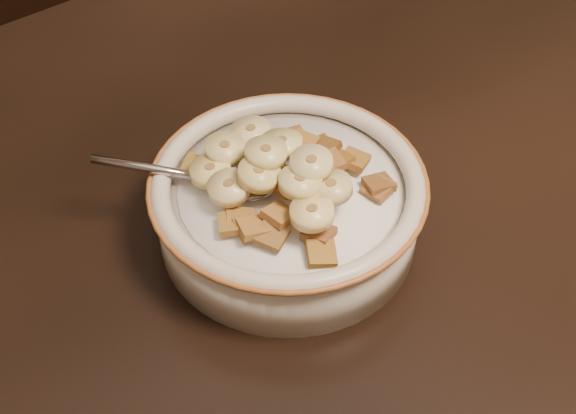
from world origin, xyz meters
TOP-DOWN VIEW (x-y plane):
  - table at (0.00, 0.00)m, footprint 1.42×0.94m
  - chair at (0.15, 0.63)m, footprint 0.47×0.47m
  - cereal_bowl at (0.14, 0.04)m, footprint 0.20×0.20m
  - milk at (0.14, 0.04)m, footprint 0.17×0.17m
  - spoon at (0.12, 0.06)m, footprint 0.06×0.06m
  - cereal_square_0 at (0.09, 0.09)m, footprint 0.03×0.03m
  - cereal_square_1 at (0.18, 0.05)m, footprint 0.02×0.03m
  - cereal_square_2 at (0.13, 0.03)m, footprint 0.03×0.03m
  - cereal_square_3 at (0.19, -0.00)m, footprint 0.02×0.02m
  - cereal_square_4 at (0.13, -0.01)m, footprint 0.03×0.03m
  - cereal_square_5 at (0.09, 0.02)m, footprint 0.02×0.02m
  - cereal_square_6 at (0.13, 0.08)m, footprint 0.02×0.02m
  - cereal_square_7 at (0.12, -0.03)m, footprint 0.03×0.03m
  - cereal_square_8 at (0.08, 0.03)m, footprint 0.03×0.03m
  - cereal_square_9 at (0.15, 0.02)m, footprint 0.03×0.03m
  - cereal_square_10 at (0.14, 0.10)m, footprint 0.03×0.03m
  - cereal_square_11 at (0.11, 0.01)m, footprint 0.02×0.02m
  - cereal_square_12 at (0.17, 0.06)m, footprint 0.03×0.03m
  - cereal_square_13 at (0.10, 0.06)m, footprint 0.03×0.03m
  - cereal_square_14 at (0.20, 0.03)m, footprint 0.03×0.03m
  - cereal_square_15 at (0.09, 0.01)m, footprint 0.03×0.02m
  - cereal_square_16 at (0.18, 0.05)m, footprint 0.02×0.02m
  - cereal_square_17 at (0.18, 0.03)m, footprint 0.02×0.02m
  - cereal_square_18 at (0.17, 0.03)m, footprint 0.02×0.02m
  - cereal_square_19 at (0.19, -0.00)m, footprint 0.02×0.03m
  - cereal_square_20 at (0.10, 0.00)m, footprint 0.03×0.03m
  - cereal_square_21 at (0.09, 0.03)m, footprint 0.03×0.03m
  - cereal_square_22 at (0.17, 0.07)m, footprint 0.03×0.03m
  - cereal_square_23 at (0.14, 0.03)m, footprint 0.03×0.03m
  - cereal_square_24 at (0.15, 0.09)m, footprint 0.03×0.03m
  - banana_slice_0 at (0.10, 0.07)m, footprint 0.04×0.04m
  - banana_slice_1 at (0.12, 0.08)m, footprint 0.04×0.04m
  - banana_slice_2 at (0.13, 0.05)m, footprint 0.04×0.04m
  - banana_slice_3 at (0.15, 0.06)m, footprint 0.04×0.04m
  - banana_slice_4 at (0.12, 0.04)m, footprint 0.04×0.04m
  - banana_slice_5 at (0.15, 0.02)m, footprint 0.04×0.04m
  - banana_slice_6 at (0.14, 0.09)m, footprint 0.04×0.04m
  - banana_slice_7 at (0.13, 0.01)m, footprint 0.04×0.04m
  - banana_slice_8 at (0.13, -0.01)m, footprint 0.04×0.04m
  - banana_slice_9 at (0.10, 0.05)m, footprint 0.04×0.04m
  - banana_slice_10 at (0.15, 0.00)m, footprint 0.03×0.03m

SIDE VIEW (x-z plane):
  - chair at x=0.15m, z-range 0.00..0.93m
  - table at x=0.00m, z-range 0.71..0.75m
  - cereal_bowl at x=0.14m, z-range 0.75..0.80m
  - milk at x=0.14m, z-range 0.80..0.80m
  - spoon at x=0.12m, z-range 0.80..0.81m
  - cereal_square_3 at x=0.19m, z-range 0.80..0.81m
  - cereal_square_7 at x=0.12m, z-range 0.80..0.81m
  - cereal_square_4 at x=0.13m, z-range 0.80..0.81m
  - cereal_square_10 at x=0.14m, z-range 0.80..0.81m
  - cereal_square_21 at x=0.09m, z-range 0.80..0.81m
  - cereal_square_19 at x=0.19m, z-range 0.80..0.81m
  - cereal_square_0 at x=0.09m, z-range 0.80..0.81m
  - cereal_square_5 at x=0.09m, z-range 0.80..0.81m
  - cereal_square_8 at x=0.08m, z-range 0.80..0.81m
  - cereal_square_14 at x=0.20m, z-range 0.80..0.81m
  - cereal_square_20 at x=0.10m, z-range 0.80..0.81m
  - cereal_square_16 at x=0.18m, z-range 0.80..0.81m
  - cereal_square_15 at x=0.09m, z-range 0.80..0.81m
  - cereal_square_24 at x=0.15m, z-range 0.81..0.81m
  - cereal_square_17 at x=0.18m, z-range 0.81..0.82m
  - cereal_square_1 at x=0.18m, z-range 0.81..0.82m
  - cereal_square_6 at x=0.13m, z-range 0.81..0.82m
  - cereal_square_13 at x=0.10m, z-range 0.81..0.82m
  - cereal_square_22 at x=0.17m, z-range 0.81..0.82m
  - cereal_square_11 at x=0.11m, z-range 0.81..0.82m
  - cereal_square_18 at x=0.17m, z-range 0.81..0.82m
  - banana_slice_0 at x=0.10m, z-range 0.81..0.82m
  - cereal_square_12 at x=0.17m, z-range 0.81..0.82m
  - cereal_square_9 at x=0.15m, z-range 0.81..0.82m
  - banana_slice_6 at x=0.14m, z-range 0.81..0.82m
  - cereal_square_2 at x=0.13m, z-range 0.81..0.82m
  - banana_slice_9 at x=0.10m, z-range 0.81..0.83m
  - banana_slice_1 at x=0.12m, z-range 0.81..0.83m
  - cereal_square_23 at x=0.14m, z-range 0.81..0.83m
  - banana_slice_8 at x=0.13m, z-range 0.82..0.83m
  - banana_slice_10 at x=0.15m, z-range 0.82..0.83m
  - banana_slice_3 at x=0.15m, z-range 0.82..0.84m
  - banana_slice_4 at x=0.12m, z-range 0.82..0.84m
  - banana_slice_7 at x=0.13m, z-range 0.82..0.84m
  - banana_slice_5 at x=0.15m, z-range 0.83..0.84m
  - banana_slice_2 at x=0.13m, z-range 0.83..0.84m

